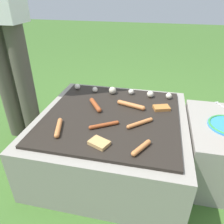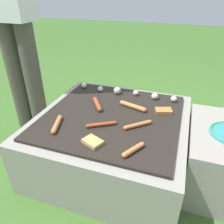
# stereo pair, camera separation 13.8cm
# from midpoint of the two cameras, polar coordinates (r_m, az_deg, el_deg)

# --- Properties ---
(ground_plane) EXTENTS (14.00, 14.00, 0.00)m
(ground_plane) POSITION_cam_midpoint_polar(r_m,az_deg,el_deg) (1.62, 2.50, -12.46)
(ground_plane) COLOR #3D6628
(grill) EXTENTS (0.94, 0.94, 0.38)m
(grill) POSITION_cam_midpoint_polar(r_m,az_deg,el_deg) (1.50, 2.66, -7.13)
(grill) COLOR gray
(grill) RESTS_ON ground_plane
(side_ledge) EXTENTS (0.42, 0.59, 0.38)m
(side_ledge) POSITION_cam_midpoint_polar(r_m,az_deg,el_deg) (1.53, 29.19, -10.59)
(side_ledge) COLOR gray
(side_ledge) RESTS_ON ground_plane
(sausage_back_right) EXTENTS (0.16, 0.11, 0.02)m
(sausage_back_right) POSITION_cam_midpoint_polar(r_m,az_deg,el_deg) (1.27, 0.34, -3.35)
(sausage_back_right) COLOR #93421E
(sausage_back_right) RESTS_ON grill
(sausage_mid_right) EXTENTS (0.14, 0.13, 0.02)m
(sausage_mid_right) POSITION_cam_midpoint_polar(r_m,az_deg,el_deg) (1.29, 9.83, -3.40)
(sausage_mid_right) COLOR #C6753D
(sausage_mid_right) RESTS_ON grill
(sausage_front_center) EXTENTS (0.12, 0.16, 0.03)m
(sausage_front_center) POSITION_cam_midpoint_polar(r_m,az_deg,el_deg) (1.48, -1.20, 2.02)
(sausage_front_center) COLOR #93421E
(sausage_front_center) RESTS_ON grill
(sausage_mid_left) EXTENTS (0.07, 0.18, 0.03)m
(sausage_mid_left) POSITION_cam_midpoint_polar(r_m,az_deg,el_deg) (1.29, -11.28, -3.22)
(sausage_mid_left) COLOR #C6753D
(sausage_mid_left) RESTS_ON grill
(sausage_front_left) EXTENTS (0.20, 0.08, 0.03)m
(sausage_front_left) POSITION_cam_midpoint_polar(r_m,az_deg,el_deg) (1.47, 8.14, 1.46)
(sausage_front_left) COLOR #C6753D
(sausage_front_left) RESTS_ON grill
(sausage_front_right) EXTENTS (0.09, 0.13, 0.03)m
(sausage_front_right) POSITION_cam_midpoint_polar(r_m,az_deg,el_deg) (1.10, 9.27, -9.80)
(sausage_front_right) COLOR #C6753D
(sausage_front_right) RESTS_ON grill
(bread_slice_left) EXTENTS (0.12, 0.11, 0.02)m
(bread_slice_left) POSITION_cam_midpoint_polar(r_m,az_deg,el_deg) (1.14, -1.38, -7.93)
(bread_slice_left) COLOR tan
(bread_slice_left) RESTS_ON grill
(bread_slice_right) EXTENTS (0.12, 0.10, 0.02)m
(bread_slice_right) POSITION_cam_midpoint_polar(r_m,az_deg,el_deg) (1.47, 15.97, 0.26)
(bread_slice_right) COLOR #B27033
(bread_slice_right) RESTS_ON grill
(mushroom_row) EXTENTS (0.75, 0.07, 0.05)m
(mushroom_row) POSITION_cam_midpoint_polar(r_m,az_deg,el_deg) (1.65, 6.40, 5.16)
(mushroom_row) COLOR silver
(mushroom_row) RESTS_ON grill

